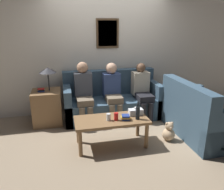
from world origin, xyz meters
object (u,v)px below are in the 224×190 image
(wine_bottle, at_px, (138,113))
(coffee_table, at_px, (112,123))
(person_right, at_px, (142,89))
(person_middle, at_px, (112,90))
(drinking_glass, at_px, (108,117))
(couch_main, at_px, (112,101))
(person_left, at_px, (84,91))
(teddy_bear, at_px, (169,132))
(couch_side, at_px, (198,117))

(wine_bottle, bearing_deg, coffee_table, 165.90)
(person_right, bearing_deg, person_middle, 177.91)
(drinking_glass, height_order, person_middle, person_middle)
(couch_main, bearing_deg, person_left, -164.33)
(teddy_bear, bearing_deg, coffee_table, 176.41)
(person_middle, distance_m, person_right, 0.62)
(couch_main, distance_m, couch_side, 1.73)
(drinking_glass, bearing_deg, couch_main, 74.88)
(person_left, distance_m, person_middle, 0.57)
(person_middle, bearing_deg, drinking_glass, -106.20)
(coffee_table, height_order, drinking_glass, drinking_glass)
(drinking_glass, bearing_deg, person_right, 48.01)
(couch_side, xyz_separation_m, person_right, (-0.69, 0.97, 0.28))
(couch_side, distance_m, person_left, 2.15)
(wine_bottle, relative_size, drinking_glass, 2.63)
(wine_bottle, distance_m, person_middle, 1.12)
(wine_bottle, height_order, person_right, person_right)
(couch_main, relative_size, drinking_glass, 17.57)
(couch_side, xyz_separation_m, drinking_glass, (-1.62, -0.07, 0.19))
(couch_main, distance_m, person_right, 0.69)
(coffee_table, bearing_deg, couch_main, 76.99)
(person_right, bearing_deg, coffee_table, -131.40)
(couch_main, distance_m, drinking_glass, 1.28)
(couch_side, relative_size, person_left, 1.21)
(coffee_table, height_order, wine_bottle, wine_bottle)
(wine_bottle, height_order, person_middle, person_middle)
(person_middle, xyz_separation_m, person_right, (0.62, -0.02, -0.03))
(couch_side, height_order, drinking_glass, couch_side)
(coffee_table, xyz_separation_m, person_right, (0.87, 0.99, 0.21))
(person_left, relative_size, person_middle, 1.03)
(person_right, xyz_separation_m, teddy_bear, (0.11, -1.05, -0.46))
(coffee_table, bearing_deg, teddy_bear, -3.59)
(wine_bottle, relative_size, teddy_bear, 0.88)
(couch_main, xyz_separation_m, coffee_table, (-0.27, -1.17, 0.07))
(wine_bottle, xyz_separation_m, person_middle, (-0.15, 1.11, 0.06))
(couch_main, height_order, coffee_table, couch_main)
(couch_side, bearing_deg, person_right, 35.55)
(couch_main, distance_m, coffee_table, 1.21)
(teddy_bear, bearing_deg, couch_main, 119.69)
(wine_bottle, bearing_deg, teddy_bear, 3.76)
(coffee_table, xyz_separation_m, person_left, (-0.32, 1.01, 0.26))
(couch_main, xyz_separation_m, drinking_glass, (-0.33, -1.22, 0.19))
(coffee_table, relative_size, person_right, 1.02)
(drinking_glass, relative_size, person_right, 0.10)
(person_right, relative_size, teddy_bear, 3.39)
(drinking_glass, distance_m, person_right, 1.39)
(drinking_glass, relative_size, person_middle, 0.10)
(teddy_bear, bearing_deg, wine_bottle, -176.24)
(drinking_glass, height_order, teddy_bear, drinking_glass)
(couch_side, bearing_deg, couch_main, 48.17)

